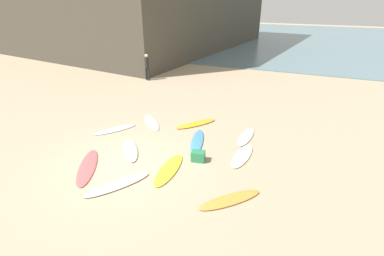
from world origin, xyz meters
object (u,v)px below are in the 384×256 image
(surfboard_9, at_px, (118,184))
(beachgoer_near, at_px, (147,66))
(surfboard_10, at_px, (196,124))
(beach_cooler, at_px, (198,156))
(surfboard_0, at_px, (242,156))
(surfboard_6, at_px, (115,129))
(surfboard_4, at_px, (169,169))
(surfboard_1, at_px, (246,137))
(surfboard_5, at_px, (87,167))
(surfboard_2, at_px, (230,200))
(surfboard_3, at_px, (151,122))
(surfboard_8, at_px, (130,150))
(surfboard_7, at_px, (197,142))

(surfboard_9, height_order, beachgoer_near, beachgoer_near)
(surfboard_10, height_order, beach_cooler, beach_cooler)
(surfboard_0, height_order, beachgoer_near, beachgoer_near)
(surfboard_6, bearing_deg, surfboard_4, -175.02)
(surfboard_0, relative_size, beach_cooler, 4.02)
(surfboard_1, distance_m, surfboard_5, 6.42)
(surfboard_2, relative_size, surfboard_3, 1.01)
(surfboard_4, height_order, surfboard_8, surfboard_8)
(surfboard_2, distance_m, beachgoer_near, 13.93)
(surfboard_0, xyz_separation_m, surfboard_9, (-3.22, -3.32, 0.00))
(surfboard_4, bearing_deg, surfboard_3, 123.33)
(surfboard_8, height_order, surfboard_9, surfboard_8)
(surfboard_5, bearing_deg, beachgoer_near, 79.30)
(surfboard_6, height_order, surfboard_7, surfboard_7)
(beach_cooler, bearing_deg, surfboard_9, -126.80)
(surfboard_4, distance_m, surfboard_9, 1.80)
(surfboard_1, bearing_deg, surfboard_9, -118.45)
(surfboard_9, bearing_deg, surfboard_6, -21.23)
(surfboard_4, xyz_separation_m, surfboard_6, (-3.72, 2.00, -0.00))
(surfboard_7, relative_size, surfboard_9, 1.03)
(beach_cooler, bearing_deg, surfboard_0, 32.81)
(surfboard_0, relative_size, surfboard_1, 1.01)
(surfboard_9, bearing_deg, surfboard_1, -89.78)
(surfboard_7, bearing_deg, surfboard_10, 98.21)
(surfboard_0, xyz_separation_m, surfboard_3, (-4.74, 1.41, -0.01))
(surfboard_9, distance_m, surfboard_10, 5.39)
(surfboard_2, xyz_separation_m, surfboard_8, (-4.42, 1.39, 0.01))
(surfboard_3, xyz_separation_m, surfboard_10, (2.03, 0.63, 0.01))
(surfboard_8, bearing_deg, surfboard_9, 74.56)
(beach_cooler, bearing_deg, surfboard_6, 167.23)
(surfboard_0, distance_m, surfboard_4, 2.85)
(surfboard_5, height_order, surfboard_9, surfboard_9)
(surfboard_7, bearing_deg, beachgoer_near, 116.75)
(surfboard_3, relative_size, surfboard_8, 1.05)
(surfboard_6, height_order, surfboard_10, surfboard_10)
(surfboard_7, xyz_separation_m, surfboard_9, (-1.23, -3.73, 0.00))
(surfboard_8, relative_size, beach_cooler, 4.00)
(surfboard_2, xyz_separation_m, surfboard_3, (-5.03, 4.06, -0.01))
(beachgoer_near, bearing_deg, beach_cooler, -47.88)
(surfboard_5, xyz_separation_m, surfboard_10, (2.12, 4.91, 0.01))
(surfboard_4, bearing_deg, surfboard_5, -165.59)
(surfboard_9, bearing_deg, surfboard_5, 15.44)
(surfboard_6, height_order, surfboard_8, surfboard_8)
(surfboard_0, bearing_deg, surfboard_3, 167.14)
(surfboard_5, distance_m, beach_cooler, 3.93)
(surfboard_1, distance_m, surfboard_6, 5.80)
(surfboard_8, xyz_separation_m, beachgoer_near, (-4.66, 9.13, 0.99))
(surfboard_3, distance_m, beach_cooler, 4.06)
(surfboard_3, distance_m, surfboard_6, 1.72)
(surfboard_0, xyz_separation_m, surfboard_4, (-2.11, -1.91, -0.00))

